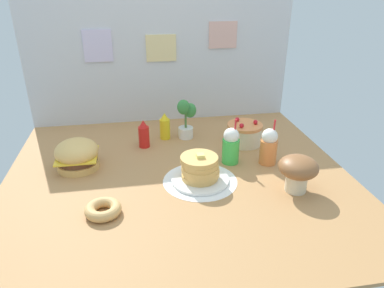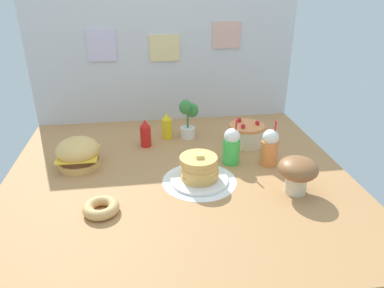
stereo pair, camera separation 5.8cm
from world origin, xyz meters
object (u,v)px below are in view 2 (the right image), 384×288
(orange_float_cup, at_px, (270,147))
(layer_cake, at_px, (246,134))
(burger, at_px, (78,153))
(cream_soda_cup, at_px, (231,146))
(pancake_stack, at_px, (199,170))
(mustard_bottle, at_px, (167,126))
(donut_pink_glaze, at_px, (101,208))
(ketchup_bottle, at_px, (145,134))
(mushroom_stool, at_px, (297,172))
(potted_plant, at_px, (188,117))

(orange_float_cup, bearing_deg, layer_cake, 101.55)
(burger, distance_m, cream_soda_cup, 0.96)
(pancake_stack, distance_m, mustard_bottle, 0.65)
(layer_cake, bearing_deg, donut_pink_glaze, -144.15)
(cream_soda_cup, distance_m, orange_float_cup, 0.24)
(pancake_stack, relative_size, ketchup_bottle, 1.70)
(cream_soda_cup, xyz_separation_m, mushroom_stool, (0.27, -0.38, 0.01))
(cream_soda_cup, bearing_deg, pancake_stack, -139.92)
(mustard_bottle, bearing_deg, layer_cake, -18.70)
(burger, distance_m, ketchup_bottle, 0.48)
(ketchup_bottle, bearing_deg, mustard_bottle, 36.25)
(cream_soda_cup, relative_size, orange_float_cup, 1.00)
(pancake_stack, relative_size, mustard_bottle, 1.70)
(cream_soda_cup, distance_m, donut_pink_glaze, 0.89)
(burger, xyz_separation_m, potted_plant, (0.73, 0.34, 0.07))
(mushroom_stool, bearing_deg, layer_cake, 99.11)
(cream_soda_cup, bearing_deg, potted_plant, 117.30)
(ketchup_bottle, distance_m, mustard_bottle, 0.20)
(mustard_bottle, bearing_deg, orange_float_cup, -38.75)
(burger, xyz_separation_m, ketchup_bottle, (0.42, 0.24, 0.00))
(potted_plant, bearing_deg, pancake_stack, -91.20)
(burger, xyz_separation_m, orange_float_cup, (1.19, -0.14, 0.03))
(pancake_stack, height_order, layer_cake, layer_cake)
(mushroom_stool, bearing_deg, mustard_bottle, 128.26)
(layer_cake, distance_m, donut_pink_glaze, 1.17)
(mushroom_stool, bearing_deg, pancake_stack, 160.02)
(pancake_stack, xyz_separation_m, mustard_bottle, (-0.14, 0.64, 0.02))
(layer_cake, relative_size, donut_pink_glaze, 1.34)
(mushroom_stool, bearing_deg, donut_pink_glaze, -177.47)
(orange_float_cup, bearing_deg, potted_plant, 133.47)
(mushroom_stool, bearing_deg, ketchup_bottle, 138.76)
(burger, height_order, donut_pink_glaze, burger)
(mustard_bottle, bearing_deg, donut_pink_glaze, -114.72)
(burger, bearing_deg, potted_plant, 25.22)
(pancake_stack, bearing_deg, ketchup_bottle, 119.69)
(burger, bearing_deg, donut_pink_glaze, -70.95)
(burger, distance_m, potted_plant, 0.81)
(ketchup_bottle, xyz_separation_m, mustard_bottle, (0.16, 0.12, 0.00))
(ketchup_bottle, relative_size, cream_soda_cup, 0.67)
(pancake_stack, height_order, mushroom_stool, mushroom_stool)
(donut_pink_glaze, bearing_deg, mustard_bottle, 65.28)
(donut_pink_glaze, bearing_deg, layer_cake, 35.85)
(pancake_stack, distance_m, donut_pink_glaze, 0.59)
(mustard_bottle, bearing_deg, pancake_stack, -77.63)
(burger, bearing_deg, cream_soda_cup, -5.19)
(mustard_bottle, distance_m, cream_soda_cup, 0.58)
(mustard_bottle, height_order, mushroom_stool, mushroom_stool)
(cream_soda_cup, height_order, mushroom_stool, cream_soda_cup)
(ketchup_bottle, relative_size, potted_plant, 0.66)
(layer_cake, bearing_deg, ketchup_bottle, 174.38)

